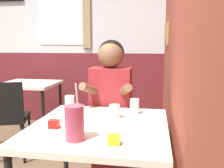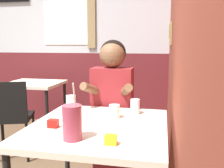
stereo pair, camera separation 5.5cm
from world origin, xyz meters
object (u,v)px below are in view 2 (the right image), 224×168
(chair_near_window, at_px, (10,113))
(person_seated, at_px, (112,110))
(cocktail_pitcher, at_px, (72,122))
(main_table, at_px, (99,135))
(background_table, at_px, (34,90))

(chair_near_window, height_order, person_seated, person_seated)
(person_seated, height_order, cocktail_pitcher, person_seated)
(main_table, distance_m, chair_near_window, 1.47)
(background_table, bearing_deg, person_seated, -36.72)
(cocktail_pitcher, bearing_deg, main_table, 75.15)
(main_table, relative_size, person_seated, 0.69)
(chair_near_window, height_order, cocktail_pitcher, cocktail_pitcher)
(main_table, xyz_separation_m, chair_near_window, (-1.19, 0.84, -0.16))
(chair_near_window, bearing_deg, main_table, -53.85)
(main_table, xyz_separation_m, cocktail_pitcher, (-0.07, -0.27, 0.16))
(main_table, relative_size, chair_near_window, 1.02)
(person_seated, bearing_deg, cocktail_pitcher, -92.78)
(main_table, height_order, cocktail_pitcher, cocktail_pitcher)
(background_table, height_order, cocktail_pitcher, cocktail_pitcher)
(main_table, relative_size, background_table, 1.19)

